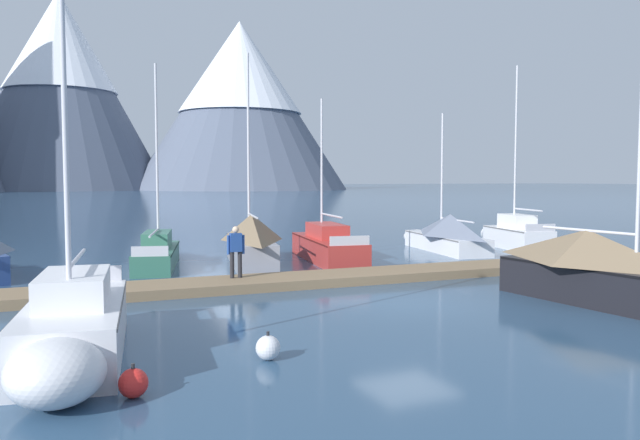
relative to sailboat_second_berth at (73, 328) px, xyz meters
name	(u,v)px	position (x,y,z in m)	size (l,w,h in m)	color
ground_plane	(407,303)	(8.98, 2.36, -0.68)	(700.00, 700.00, 0.00)	#2D4C6B
mountain_central_massif	(61,85)	(6.99, 204.05, 32.55)	(65.71, 65.71, 62.64)	#4C566B
mountain_shoulder_ridge	(240,100)	(60.98, 186.74, 28.68)	(70.38, 70.38, 54.96)	slate
dock	(344,277)	(8.98, 6.36, -0.54)	(27.42, 3.27, 0.30)	#846B4C
sailboat_second_berth	(73,328)	(0.00, 0.00, 0.00)	(2.59, 6.52, 8.18)	silver
sailboat_mid_dock_port	(158,252)	(3.86, 13.06, -0.13)	(3.01, 6.96, 8.17)	#336B56
sailboat_mid_dock_starboard	(250,240)	(7.37, 11.75, 0.32)	(2.94, 7.21, 8.69)	#93939E
sailboat_far_berth	(325,245)	(10.87, 12.03, -0.05)	(2.83, 7.65, 7.05)	#B2332D
sailboat_outer_slip	(603,270)	(13.83, -0.14, 0.31)	(2.39, 6.83, 9.28)	black
sailboat_end_of_dock	(445,233)	(17.56, 12.47, 0.17)	(2.94, 7.57, 6.72)	white
sailboat_last_slip	(513,234)	(21.63, 12.28, 0.00)	(2.82, 5.82, 9.21)	white
person_on_dock	(236,249)	(5.29, 6.86, 0.58)	(0.59, 0.23, 1.69)	#232328
mooring_buoy_channel_marker	(268,348)	(3.47, -1.33, -0.44)	(0.49, 0.49, 0.57)	white
mooring_buoy_inner_mooring	(133,383)	(0.78, -2.41, -0.44)	(0.48, 0.48, 0.56)	red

